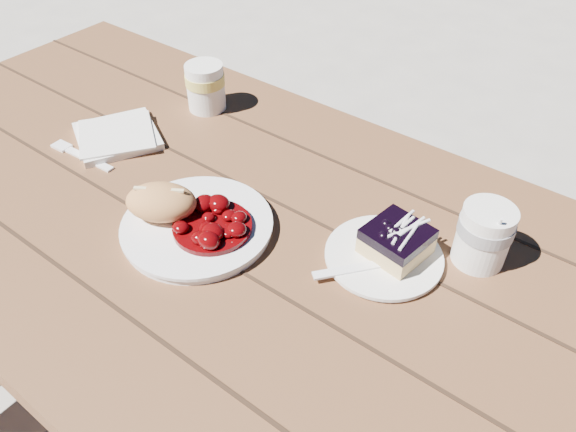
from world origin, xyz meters
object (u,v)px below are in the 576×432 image
Objects in this scene: blueberry_cake at (397,241)px; picnic_table at (312,330)px; bread_roll at (161,202)px; second_cup at (206,87)px; dessert_plate at (384,257)px; coffee_cup at (484,235)px; main_plate at (197,227)px.

picnic_table is at bearing -126.37° from blueberry_cake.
bread_roll is 0.37m from second_cup.
coffee_cup is at bearing 37.85° from dessert_plate.
picnic_table is 11.45× the size of dessert_plate.
dessert_plate is (0.33, 0.15, -0.04)m from bread_roll.
main_plate is 2.45× the size of blueberry_cake.
dessert_plate is 1.77× the size of coffee_cup.
dessert_plate is at bearing 24.15° from bread_roll.
second_cup is (-0.45, 0.24, 0.21)m from picnic_table.
blueberry_cake is (0.09, 0.09, 0.20)m from picnic_table.
coffee_cup is 1.00× the size of second_cup.
blueberry_cake is 0.13m from coffee_cup.
bread_roll is 0.37m from blueberry_cake.
main_plate is at bearing -48.82° from second_cup.
coffee_cup is (0.19, 0.16, 0.21)m from picnic_table.
second_cup reaches higher than main_plate.
blueberry_cake is 0.56m from second_cup.
bread_roll is 1.16× the size of second_cup.
second_cup is at bearing 162.64° from dessert_plate.
picnic_table is 0.20m from dessert_plate.
bread_roll is 1.16× the size of coffee_cup.
coffee_cup is at bearing 28.05° from bread_roll.
blueberry_cake is 0.99× the size of second_cup.
blueberry_cake is at bearing 25.62° from bread_roll.
bread_roll is 0.36m from dessert_plate.
dessert_plate is at bearing -17.36° from second_cup.
coffee_cup is (0.10, 0.07, 0.02)m from blueberry_cake.
bread_roll is at bearing -151.95° from coffee_cup.
main_plate is 2.43× the size of second_cup.
picnic_table is at bearing -27.87° from second_cup.
main_plate is at bearing -150.88° from coffee_cup.
bread_roll is 0.65× the size of dessert_plate.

